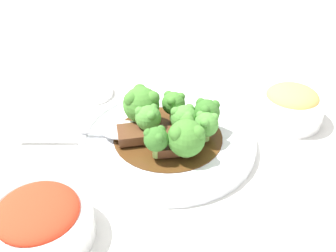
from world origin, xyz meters
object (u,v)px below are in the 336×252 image
at_px(broccoli_floret_1, 184,118).
at_px(serving_spoon, 115,130).
at_px(broccoli_floret_2, 141,104).
at_px(broccoli_floret_0, 173,103).
at_px(beef_strip_0, 133,134).
at_px(broccoli_floret_4, 156,139).
at_px(beef_strip_2, 166,141).
at_px(broccoli_floret_7, 148,117).
at_px(side_bowl_kimchi, 40,221).
at_px(main_plate, 168,139).
at_px(side_bowl_appetizer, 291,105).
at_px(broccoli_floret_6, 207,112).
at_px(broccoli_floret_3, 206,124).
at_px(broccoli_floret_5, 186,137).
at_px(sauce_dish, 90,92).
at_px(beef_strip_1, 191,118).

height_order(broccoli_floret_1, serving_spoon, broccoli_floret_1).
bearing_deg(broccoli_floret_2, broccoli_floret_0, -120.87).
bearing_deg(beef_strip_0, broccoli_floret_4, 175.95).
xyz_separation_m(beef_strip_2, broccoli_floret_7, (0.04, -0.00, 0.02)).
xyz_separation_m(beef_strip_2, broccoli_floret_4, (-0.01, 0.03, 0.02)).
bearing_deg(beef_strip_0, side_bowl_kimchi, 107.12).
bearing_deg(broccoli_floret_4, main_plate, -60.64).
distance_m(broccoli_floret_4, side_bowl_appetizer, 0.24).
bearing_deg(broccoli_floret_6, broccoli_floret_1, 63.71).
xyz_separation_m(broccoli_floret_3, broccoli_floret_5, (-0.00, 0.04, 0.00)).
bearing_deg(broccoli_floret_0, broccoli_floret_6, -163.03).
xyz_separation_m(broccoli_floret_1, broccoli_floret_5, (-0.04, 0.03, 0.00)).
distance_m(broccoli_floret_6, sauce_dish, 0.24).
bearing_deg(main_plate, side_bowl_appetizer, -115.47).
bearing_deg(serving_spoon, beef_strip_2, -153.19).
bearing_deg(side_bowl_appetizer, broccoli_floret_7, 61.89).
bearing_deg(broccoli_floret_2, beef_strip_1, -127.52).
distance_m(broccoli_floret_2, side_bowl_appetizer, 0.24).
bearing_deg(broccoli_floret_2, broccoli_floret_7, 159.25).
xyz_separation_m(beef_strip_0, side_bowl_appetizer, (-0.12, -0.23, 0.00)).
relative_size(broccoli_floret_4, broccoli_floret_5, 0.86).
bearing_deg(broccoli_floret_5, broccoli_floret_2, -2.92).
xyz_separation_m(beef_strip_0, beef_strip_1, (-0.03, -0.09, -0.00)).
bearing_deg(side_bowl_kimchi, beef_strip_1, -83.91).
xyz_separation_m(broccoli_floret_0, serving_spoon, (0.03, 0.09, -0.02)).
xyz_separation_m(main_plate, broccoli_floret_1, (-0.01, -0.02, 0.04)).
distance_m(beef_strip_0, beef_strip_2, 0.05).
bearing_deg(broccoli_floret_1, sauce_dish, 5.43).
bearing_deg(broccoli_floret_1, serving_spoon, 46.93).
bearing_deg(beef_strip_0, broccoli_floret_6, -122.19).
distance_m(beef_strip_1, broccoli_floret_3, 0.06).
bearing_deg(serving_spoon, broccoli_floret_3, -139.68).
bearing_deg(broccoli_floret_0, broccoli_floret_7, 92.01).
relative_size(beef_strip_0, side_bowl_appetizer, 0.58).
xyz_separation_m(broccoli_floret_2, broccoli_floret_4, (-0.07, 0.04, -0.01)).
bearing_deg(broccoli_floret_7, broccoli_floret_1, -133.53).
distance_m(broccoli_floret_7, serving_spoon, 0.05).
relative_size(broccoli_floret_1, broccoli_floret_7, 0.98).
xyz_separation_m(broccoli_floret_0, broccoli_floret_7, (-0.00, 0.05, -0.00)).
bearing_deg(broccoli_floret_5, broccoli_floret_1, -42.06).
distance_m(broccoli_floret_0, broccoli_floret_2, 0.05).
distance_m(main_plate, broccoli_floret_1, 0.04).
distance_m(broccoli_floret_6, side_bowl_kimchi, 0.27).
height_order(broccoli_floret_0, serving_spoon, broccoli_floret_0).
distance_m(broccoli_floret_2, serving_spoon, 0.06).
xyz_separation_m(beef_strip_1, broccoli_floret_5, (-0.05, 0.07, 0.03)).
bearing_deg(broccoli_floret_3, broccoli_floret_7, 36.11).
relative_size(beef_strip_0, broccoli_floret_3, 1.33).
xyz_separation_m(broccoli_floret_4, side_bowl_appetizer, (-0.06, -0.23, -0.02)).
relative_size(broccoli_floret_0, side_bowl_appetizer, 0.46).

